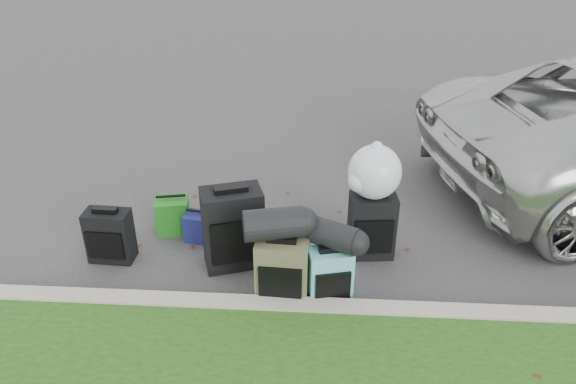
# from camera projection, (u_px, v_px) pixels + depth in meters

# --- Properties ---
(ground) EXTENTS (120.00, 120.00, 0.00)m
(ground) POSITION_uv_depth(u_px,v_px,m) (297.00, 249.00, 5.68)
(ground) COLOR #383535
(ground) RESTS_ON ground
(curb) EXTENTS (120.00, 0.18, 0.15)m
(curb) POSITION_uv_depth(u_px,v_px,m) (291.00, 310.00, 4.77)
(curb) COLOR #9E937F
(curb) RESTS_ON ground
(suitcase_small_black) EXTENTS (0.44, 0.25, 0.53)m
(suitcase_small_black) POSITION_uv_depth(u_px,v_px,m) (110.00, 236.00, 5.42)
(suitcase_small_black) COLOR black
(suitcase_small_black) RESTS_ON ground
(suitcase_large_black_left) EXTENTS (0.63, 0.49, 0.80)m
(suitcase_large_black_left) POSITION_uv_depth(u_px,v_px,m) (233.00, 228.00, 5.29)
(suitcase_large_black_left) COLOR black
(suitcase_large_black_left) RESTS_ON ground
(suitcase_olive) EXTENTS (0.47, 0.31, 0.62)m
(suitcase_olive) POSITION_uv_depth(u_px,v_px,m) (282.00, 271.00, 4.86)
(suitcase_olive) COLOR #424029
(suitcase_olive) RESTS_ON ground
(suitcase_teal) EXTENTS (0.41, 0.30, 0.53)m
(suitcase_teal) POSITION_uv_depth(u_px,v_px,m) (330.00, 276.00, 4.86)
(suitcase_teal) COLOR teal
(suitcase_teal) RESTS_ON ground
(suitcase_large_black_right) EXTENTS (0.47, 0.31, 0.66)m
(suitcase_large_black_right) POSITION_uv_depth(u_px,v_px,m) (372.00, 226.00, 5.45)
(suitcase_large_black_right) COLOR black
(suitcase_large_black_right) RESTS_ON ground
(tote_green) EXTENTS (0.38, 0.33, 0.38)m
(tote_green) POSITION_uv_depth(u_px,v_px,m) (173.00, 215.00, 5.89)
(tote_green) COLOR #1F781A
(tote_green) RESTS_ON ground
(tote_navy) EXTENTS (0.31, 0.26, 0.30)m
(tote_navy) POSITION_uv_depth(u_px,v_px,m) (199.00, 227.00, 5.77)
(tote_navy) COLOR navy
(tote_navy) RESTS_ON ground
(duffel_left) EXTENTS (0.55, 0.38, 0.27)m
(duffel_left) POSITION_uv_depth(u_px,v_px,m) (274.00, 224.00, 4.69)
(duffel_left) COLOR black
(duffel_left) RESTS_ON suitcase_olive
(duffel_right) EXTENTS (0.49, 0.41, 0.24)m
(duffel_right) POSITION_uv_depth(u_px,v_px,m) (333.00, 235.00, 4.73)
(duffel_right) COLOR black
(duffel_right) RESTS_ON suitcase_teal
(trash_bag) EXTENTS (0.50, 0.50, 0.50)m
(trash_bag) POSITION_uv_depth(u_px,v_px,m) (375.00, 172.00, 5.18)
(trash_bag) COLOR silver
(trash_bag) RESTS_ON suitcase_large_black_right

